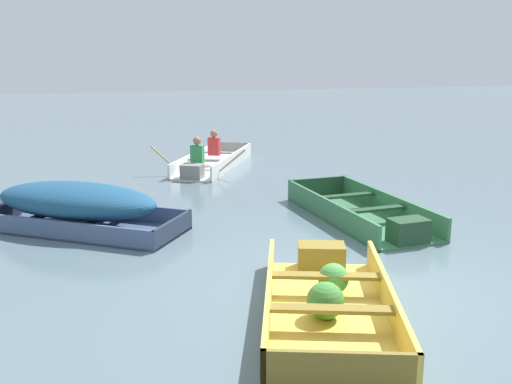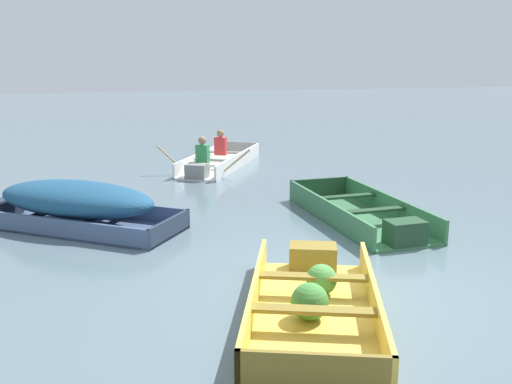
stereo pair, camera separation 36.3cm
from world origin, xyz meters
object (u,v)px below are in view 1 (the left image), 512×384
skiff_green_near_moored (363,214)px  rowboat_white_with_crew (212,161)px  dinghy_yellow_foreground (328,297)px  skiff_slate_blue_mid_moored (75,204)px

skiff_green_near_moored → rowboat_white_with_crew: (-1.49, 5.24, 0.05)m
dinghy_yellow_foreground → skiff_slate_blue_mid_moored: size_ratio=0.90×
skiff_green_near_moored → rowboat_white_with_crew: 5.45m
dinghy_yellow_foreground → skiff_slate_blue_mid_moored: bearing=124.9°
skiff_green_near_moored → rowboat_white_with_crew: rowboat_white_with_crew is taller
dinghy_yellow_foreground → rowboat_white_with_crew: size_ratio=0.85×
rowboat_white_with_crew → skiff_slate_blue_mid_moored: bearing=-124.9°
skiff_slate_blue_mid_moored → dinghy_yellow_foreground: bearing=-55.1°
dinghy_yellow_foreground → rowboat_white_with_crew: rowboat_white_with_crew is taller
dinghy_yellow_foreground → skiff_slate_blue_mid_moored: 4.67m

